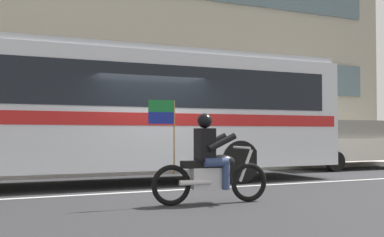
{
  "coord_description": "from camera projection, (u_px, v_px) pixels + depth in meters",
  "views": [
    {
      "loc": [
        -3.76,
        -10.17,
        1.23
      ],
      "look_at": [
        0.52,
        -0.97,
        1.53
      ],
      "focal_mm": 45.25,
      "sensor_mm": 36.0,
      "label": 1
    }
  ],
  "objects": [
    {
      "name": "ground_plane",
      "position": [
        152.0,
        188.0,
        10.77
      ],
      "size": [
        60.0,
        60.0,
        0.0
      ],
      "primitive_type": "plane",
      "color": "#2B2B2D"
    },
    {
      "name": "sidewalk_curb",
      "position": [
        97.0,
        169.0,
        15.39
      ],
      "size": [
        28.0,
        3.8,
        0.15
      ],
      "primitive_type": "cube",
      "color": "#B7B2A8",
      "rests_on": "ground_plane"
    },
    {
      "name": "lane_center_stripe",
      "position": [
        162.0,
        191.0,
        10.22
      ],
      "size": [
        26.6,
        0.14,
        0.01
      ],
      "primitive_type": "cube",
      "color": "silver",
      "rests_on": "ground_plane"
    },
    {
      "name": "office_building_facade",
      "position": [
        82.0,
        24.0,
        17.61
      ],
      "size": [
        28.0,
        0.89,
        10.35
      ],
      "color": "gray",
      "rests_on": "ground_plane"
    },
    {
      "name": "transit_bus",
      "position": [
        77.0,
        105.0,
        11.3
      ],
      "size": [
        13.3,
        2.74,
        3.22
      ],
      "color": "silver",
      "rests_on": "ground_plane"
    },
    {
      "name": "motorcycle_with_rider",
      "position": [
        210.0,
        165.0,
        8.36
      ],
      "size": [
        2.19,
        0.64,
        1.78
      ],
      "color": "black",
      "rests_on": "ground_plane"
    },
    {
      "name": "parked_sedan_curbside",
      "position": [
        347.0,
        144.0,
        16.53
      ],
      "size": [
        4.33,
        1.88,
        1.64
      ],
      "color": "silver",
      "rests_on": "ground_plane"
    }
  ]
}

